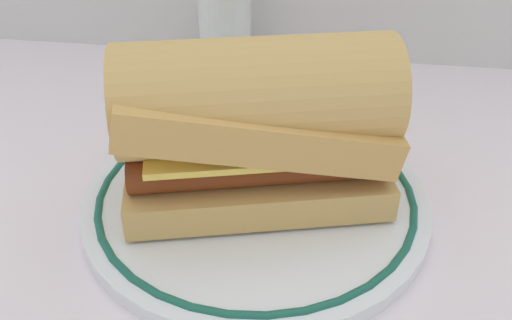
% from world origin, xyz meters
% --- Properties ---
extents(ground_plane, '(1.50, 1.50, 0.00)m').
position_xyz_m(ground_plane, '(0.00, 0.00, 0.00)').
color(ground_plane, silver).
extents(plate, '(0.28, 0.28, 0.01)m').
position_xyz_m(plate, '(0.02, 0.02, 0.01)').
color(plate, white).
rests_on(plate, ground_plane).
extents(sausage_sandwich, '(0.22, 0.15, 0.13)m').
position_xyz_m(sausage_sandwich, '(0.02, 0.02, 0.08)').
color(sausage_sandwich, tan).
rests_on(sausage_sandwich, plate).
extents(drinking_glass, '(0.06, 0.06, 0.10)m').
position_xyz_m(drinking_glass, '(-0.05, 0.27, 0.04)').
color(drinking_glass, silver).
rests_on(drinking_glass, ground_plane).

